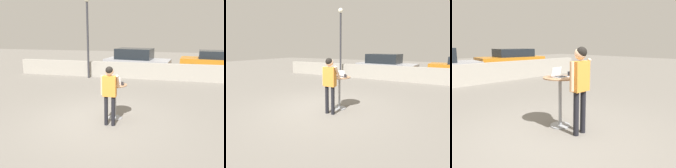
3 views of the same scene
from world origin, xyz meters
The scene contains 8 objects.
ground_plane centered at (0.00, 0.00, 0.00)m, with size 50.00×50.00×0.00m, color slate.
pavement_kerb centered at (0.00, 6.58, 0.46)m, with size 14.49×0.35×0.93m.
cafe_table centered at (0.37, 0.33, 0.74)m, with size 0.73×0.73×1.09m.
laptop centered at (0.37, 0.33, 1.14)m, with size 0.37×0.31×0.21m.
coffee_mug centered at (0.61, 0.28, 1.15)m, with size 0.11×0.08×0.11m.
standing_person centered at (0.35, -0.26, 1.11)m, with size 0.52×0.38×1.74m.
parked_car_near_street centered at (-0.06, 8.61, 0.80)m, with size 4.48×2.40×1.60m.
street_lamp centered at (-2.57, 6.10, 2.94)m, with size 0.32×0.32×4.60m.
Camera 2 is at (3.02, -4.71, 2.01)m, focal length 28.00 mm.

